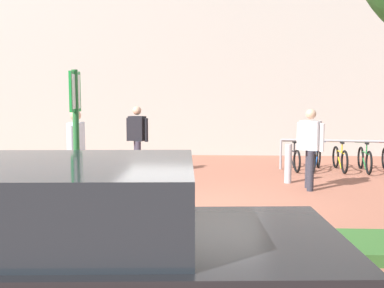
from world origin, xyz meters
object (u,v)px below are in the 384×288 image
(bollard_steel, at_px, (288,163))
(car_black_suv, at_px, (55,264))
(parking_sign_post, at_px, (76,133))
(person_casual_tan, at_px, (76,147))
(person_shirt_blue, at_px, (310,144))
(bike_rack_cluster, at_px, (352,158))
(person_suited_dark, at_px, (137,135))
(bike_at_sign, at_px, (89,218))

(bollard_steel, relative_size, car_black_suv, 0.20)
(parking_sign_post, bearing_deg, person_casual_tan, 106.62)
(person_shirt_blue, distance_m, car_black_suv, 7.40)
(bike_rack_cluster, relative_size, person_shirt_blue, 2.17)
(bike_rack_cluster, relative_size, person_suited_dark, 2.17)
(parking_sign_post, height_order, bollard_steel, parking_sign_post)
(bollard_steel, bearing_deg, car_black_suv, -111.47)
(bollard_steel, distance_m, person_suited_dark, 3.82)
(parking_sign_post, bearing_deg, car_black_suv, -77.36)
(bike_at_sign, relative_size, car_black_suv, 0.38)
(person_casual_tan, distance_m, car_black_suv, 6.07)
(bike_rack_cluster, distance_m, car_black_suv, 10.28)
(person_shirt_blue, relative_size, person_suited_dark, 1.00)
(bike_at_sign, bearing_deg, car_black_suv, -79.98)
(person_shirt_blue, bearing_deg, person_suited_dark, 156.26)
(bike_rack_cluster, relative_size, bollard_steel, 4.14)
(bollard_steel, height_order, person_suited_dark, person_suited_dark)
(bike_rack_cluster, xyz_separation_m, person_shirt_blue, (-1.59, -2.42, 0.64))
(bollard_steel, distance_m, person_casual_tan, 4.72)
(person_casual_tan, bearing_deg, bike_at_sign, -70.76)
(bollard_steel, height_order, car_black_suv, car_black_suv)
(bike_at_sign, bearing_deg, bike_rack_cluster, 49.48)
(parking_sign_post, xyz_separation_m, bike_at_sign, (0.08, 0.24, -1.19))
(car_black_suv, bearing_deg, bike_rack_cluster, 61.99)
(bike_rack_cluster, xyz_separation_m, person_casual_tan, (-6.38, -3.21, 0.64))
(person_casual_tan, bearing_deg, bike_rack_cluster, 26.72)
(bike_at_sign, xyz_separation_m, car_black_suv, (0.50, -2.84, 0.41))
(person_casual_tan, bearing_deg, bollard_steel, 18.57)
(person_suited_dark, xyz_separation_m, person_casual_tan, (-0.81, -2.54, 0.00))
(bollard_steel, distance_m, car_black_suv, 7.91)
(parking_sign_post, distance_m, bike_at_sign, 1.22)
(bollard_steel, relative_size, person_casual_tan, 0.52)
(parking_sign_post, distance_m, bike_rack_cluster, 8.52)
(bollard_steel, bearing_deg, person_casual_tan, -161.43)
(bike_at_sign, xyz_separation_m, bike_rack_cluster, (5.33, 6.24, -0.00))
(bike_rack_cluster, height_order, person_shirt_blue, person_shirt_blue)
(bollard_steel, bearing_deg, person_shirt_blue, -63.90)
(bike_at_sign, height_order, person_shirt_blue, person_shirt_blue)
(bike_rack_cluster, bearing_deg, bike_at_sign, -130.52)
(parking_sign_post, xyz_separation_m, person_suited_dark, (-0.16, 5.81, -0.56))
(bike_at_sign, height_order, person_casual_tan, person_casual_tan)
(bike_rack_cluster, bearing_deg, bollard_steel, -138.38)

